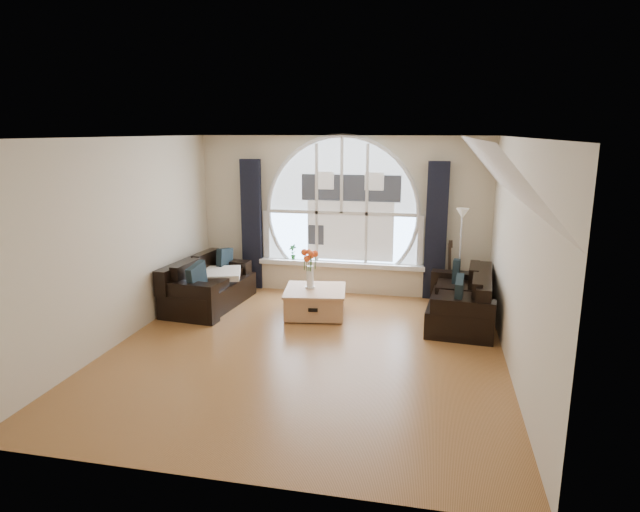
{
  "coord_description": "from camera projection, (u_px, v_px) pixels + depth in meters",
  "views": [
    {
      "loc": [
        1.53,
        -6.36,
        2.77
      ],
      "look_at": [
        0.0,
        0.9,
        1.05
      ],
      "focal_mm": 30.29,
      "sensor_mm": 36.0,
      "label": 1
    }
  ],
  "objects": [
    {
      "name": "vase_flowers",
      "position": [
        310.0,
        264.0,
        8.23
      ],
      "size": [
        0.24,
        0.24,
        0.7
      ],
      "primitive_type": "cube",
      "color": "white",
      "rests_on": "coffee_chest"
    },
    {
      "name": "guitar",
      "position": [
        449.0,
        271.0,
        8.88
      ],
      "size": [
        0.4,
        0.3,
        1.06
      ],
      "primitive_type": "cube",
      "rotation": [
        0.0,
        0.0,
        0.17
      ],
      "color": "olive",
      "rests_on": "ground"
    },
    {
      "name": "arched_window",
      "position": [
        342.0,
        200.0,
        9.22
      ],
      "size": [
        2.6,
        0.06,
        2.15
      ],
      "primitive_type": "cube",
      "color": "silver",
      "rests_on": "wall_back"
    },
    {
      "name": "curtain_left",
      "position": [
        252.0,
        225.0,
        9.56
      ],
      "size": [
        0.35,
        0.12,
        2.3
      ],
      "primitive_type": "cube",
      "color": "black",
      "rests_on": "ground"
    },
    {
      "name": "wall_front",
      "position": [
        221.0,
        324.0,
        4.07
      ],
      "size": [
        5.0,
        0.01,
        2.7
      ],
      "primitive_type": "cube",
      "color": "beige",
      "rests_on": "ground"
    },
    {
      "name": "neighbor_house",
      "position": [
        350.0,
        207.0,
        9.2
      ],
      "size": [
        1.7,
        0.02,
        1.5
      ],
      "primitive_type": "cube",
      "color": "silver",
      "rests_on": "wall_back"
    },
    {
      "name": "curtain_right",
      "position": [
        436.0,
        231.0,
        8.92
      ],
      "size": [
        0.35,
        0.12,
        2.3
      ],
      "primitive_type": "cube",
      "color": "black",
      "rests_on": "ground"
    },
    {
      "name": "floor_lamp",
      "position": [
        460.0,
        258.0,
        8.56
      ],
      "size": [
        0.24,
        0.24,
        1.6
      ],
      "primitive_type": "cube",
      "color": "#B2B2B2",
      "rests_on": "ground"
    },
    {
      "name": "window_sill",
      "position": [
        341.0,
        264.0,
        9.4
      ],
      "size": [
        2.9,
        0.22,
        0.08
      ],
      "primitive_type": "cube",
      "color": "white",
      "rests_on": "wall_back"
    },
    {
      "name": "wall_right",
      "position": [
        517.0,
        258.0,
        6.19
      ],
      "size": [
        0.01,
        5.5,
        2.7
      ],
      "primitive_type": "cube",
      "color": "beige",
      "rests_on": "ground"
    },
    {
      "name": "wall_left",
      "position": [
        123.0,
        240.0,
        7.19
      ],
      "size": [
        0.01,
        5.5,
        2.7
      ],
      "primitive_type": "cube",
      "color": "beige",
      "rests_on": "ground"
    },
    {
      "name": "wall_back",
      "position": [
        342.0,
        215.0,
        9.31
      ],
      "size": [
        5.0,
        0.01,
        2.7
      ],
      "primitive_type": "cube",
      "color": "beige",
      "rests_on": "ground"
    },
    {
      "name": "throw_blanket",
      "position": [
        223.0,
        274.0,
        8.81
      ],
      "size": [
        0.69,
        0.69,
        0.1
      ],
      "primitive_type": "cube",
      "rotation": [
        0.0,
        0.0,
        0.3
      ],
      "color": "silver",
      "rests_on": "sofa_left"
    },
    {
      "name": "sofa_left",
      "position": [
        209.0,
        282.0,
        8.69
      ],
      "size": [
        1.03,
        1.8,
        0.76
      ],
      "primitive_type": "cube",
      "rotation": [
        0.0,
        0.0,
        -0.1
      ],
      "color": "black",
      "rests_on": "ground"
    },
    {
      "name": "sofa_right",
      "position": [
        460.0,
        297.0,
        7.92
      ],
      "size": [
        1.0,
        1.77,
        0.75
      ],
      "primitive_type": "cube",
      "rotation": [
        0.0,
        0.0,
        -0.09
      ],
      "color": "black",
      "rests_on": "ground"
    },
    {
      "name": "window_frame",
      "position": [
        342.0,
        200.0,
        9.19
      ],
      "size": [
        2.76,
        0.08,
        2.15
      ],
      "primitive_type": "cube",
      "color": "white",
      "rests_on": "wall_back"
    },
    {
      "name": "ground",
      "position": [
        306.0,
        350.0,
        6.99
      ],
      "size": [
        5.0,
        5.5,
        0.01
      ],
      "primitive_type": "cube",
      "color": "brown",
      "rests_on": "ground"
    },
    {
      "name": "potted_plant",
      "position": [
        293.0,
        252.0,
        9.54
      ],
      "size": [
        0.17,
        0.15,
        0.27
      ],
      "primitive_type": "imported",
      "rotation": [
        0.0,
        0.0,
        -0.44
      ],
      "color": "#1E6023",
      "rests_on": "window_sill"
    },
    {
      "name": "attic_slope",
      "position": [
        496.0,
        170.0,
        6.02
      ],
      "size": [
        0.92,
        5.5,
        0.72
      ],
      "primitive_type": "cube",
      "color": "silver",
      "rests_on": "ground"
    },
    {
      "name": "coffee_chest",
      "position": [
        315.0,
        301.0,
        8.3
      ],
      "size": [
        1.04,
        1.04,
        0.45
      ],
      "primitive_type": "cube",
      "rotation": [
        0.0,
        0.0,
        0.14
      ],
      "color": "#AF7E56",
      "rests_on": "ground"
    },
    {
      "name": "ceiling",
      "position": [
        304.0,
        137.0,
        6.38
      ],
      "size": [
        5.0,
        5.5,
        0.01
      ],
      "primitive_type": "cube",
      "color": "silver",
      "rests_on": "ground"
    }
  ]
}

